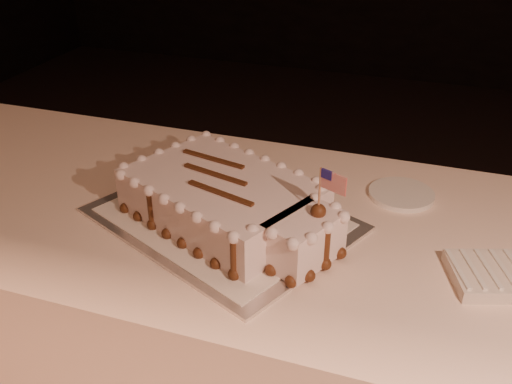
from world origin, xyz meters
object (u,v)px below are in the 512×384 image
(cake_board, at_px, (223,219))
(sheet_cake, at_px, (231,202))
(napkin_stack, at_px, (502,275))
(side_plate, at_px, (401,194))
(banquet_table, at_px, (304,350))

(cake_board, bearing_deg, sheet_cake, 0.17)
(sheet_cake, xyz_separation_m, napkin_stack, (0.56, -0.02, -0.05))
(sheet_cake, xyz_separation_m, side_plate, (0.34, 0.25, -0.05))
(napkin_stack, relative_size, side_plate, 1.44)
(sheet_cake, bearing_deg, banquet_table, 16.74)
(cake_board, xyz_separation_m, side_plate, (0.37, 0.24, 0.00))
(cake_board, height_order, sheet_cake, sheet_cake)
(napkin_stack, bearing_deg, cake_board, 177.26)
(banquet_table, xyz_separation_m, sheet_cake, (-0.17, -0.05, 0.43))
(banquet_table, bearing_deg, napkin_stack, -9.76)
(napkin_stack, height_order, side_plate, napkin_stack)
(cake_board, relative_size, napkin_stack, 2.41)
(napkin_stack, xyz_separation_m, side_plate, (-0.22, 0.27, -0.01))
(napkin_stack, bearing_deg, sheet_cake, 178.34)
(sheet_cake, height_order, side_plate, sheet_cake)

